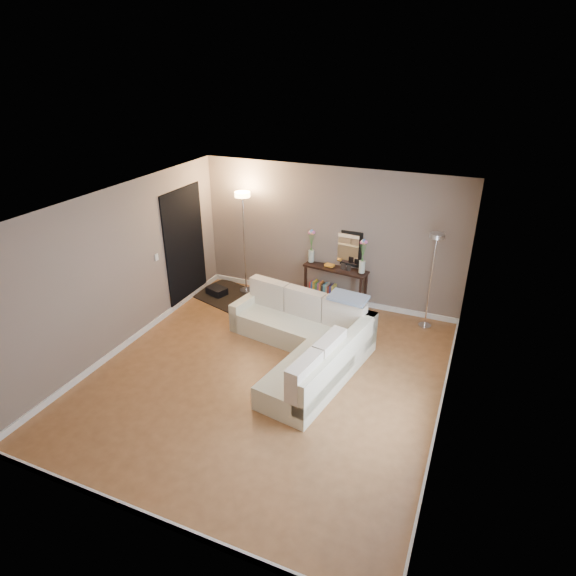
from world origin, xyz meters
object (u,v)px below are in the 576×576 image
at_px(floor_lamp_lit, 244,223).
at_px(console_table, 331,283).
at_px(sectional_sofa, 306,339).
at_px(floor_lamp_unlit, 433,263).

bearing_deg(floor_lamp_lit, console_table, 5.72).
relative_size(sectional_sofa, floor_lamp_lit, 1.29).
distance_m(floor_lamp_lit, floor_lamp_unlit, 3.57).
xyz_separation_m(sectional_sofa, floor_lamp_unlit, (1.61, 1.69, 0.91)).
bearing_deg(floor_lamp_unlit, floor_lamp_lit, 179.52).
distance_m(sectional_sofa, floor_lamp_unlit, 2.51).
relative_size(console_table, floor_lamp_unlit, 0.73).
relative_size(sectional_sofa, console_table, 2.10).
bearing_deg(floor_lamp_lit, sectional_sofa, -41.34).
bearing_deg(sectional_sofa, console_table, 96.30).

